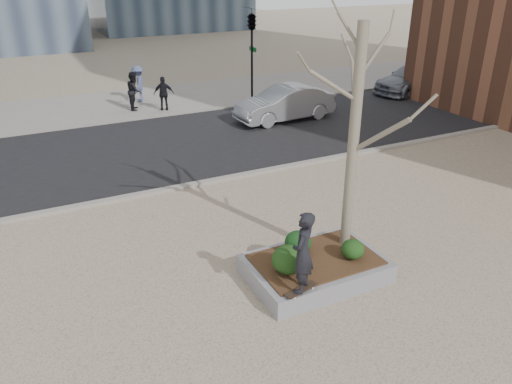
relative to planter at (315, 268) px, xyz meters
name	(u,v)px	position (x,y,z in m)	size (l,w,h in m)	color
ground	(276,288)	(-1.00, 0.00, -0.23)	(120.00, 120.00, 0.00)	tan
street	(152,148)	(-1.00, 10.00, -0.21)	(60.00, 8.00, 0.02)	black
far_sidewalk	(113,105)	(-1.00, 17.00, -0.21)	(60.00, 6.00, 0.02)	gray
planter	(315,268)	(0.00, 0.00, 0.00)	(3.00, 2.00, 0.45)	gray
planter_mulch	(316,259)	(0.00, 0.00, 0.25)	(2.70, 1.70, 0.04)	#382314
sycamore_tree	(357,106)	(1.00, 0.30, 3.56)	(2.80, 2.80, 6.60)	gray
shrub_left	(288,260)	(-0.81, -0.17, 0.57)	(0.71, 0.71, 0.61)	#193711
shrub_middle	(298,242)	(-0.22, 0.42, 0.52)	(0.61, 0.61, 0.52)	#103314
shrub_right	(353,249)	(0.75, -0.33, 0.49)	(0.52, 0.52, 0.44)	black
skateboard	(301,291)	(-0.91, -0.88, 0.26)	(0.78, 0.20, 0.07)	black
skateboarder	(303,253)	(-0.91, -0.88, 1.16)	(0.63, 0.41, 1.72)	black
car_silver	(285,103)	(5.39, 11.02, 0.54)	(1.58, 4.54, 1.50)	#9A9DA2
car_third	(413,79)	(14.17, 12.56, 0.50)	(1.98, 4.88, 1.42)	slate
pedestrian_a	(135,91)	(-0.17, 15.70, 0.69)	(0.87, 0.68, 1.79)	black
pedestrian_b	(138,84)	(0.39, 17.14, 0.69)	(1.16, 0.66, 1.79)	#475480
pedestrian_c	(164,94)	(1.03, 14.94, 0.60)	(0.94, 0.39, 1.60)	black
traffic_light_far	(252,57)	(5.50, 14.60, 2.02)	(0.60, 2.48, 4.50)	black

